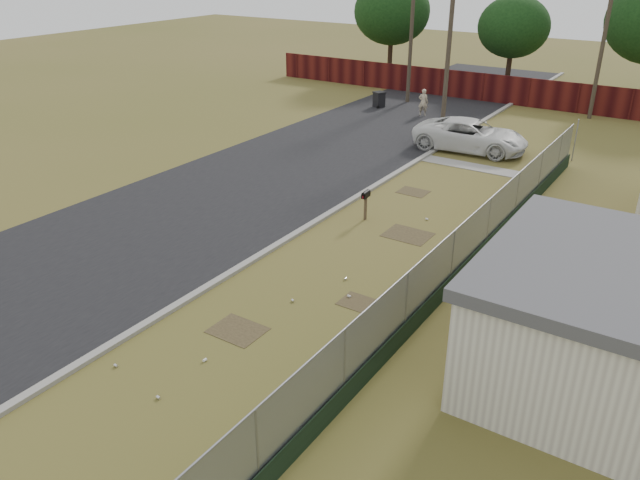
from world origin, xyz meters
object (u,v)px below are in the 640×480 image
Objects in this scene: mailbox at (366,197)px; pickup_truck at (471,135)px; pedestrian at (423,102)px; trash_bin at (379,99)px; fire_hydrant at (259,450)px.

pickup_truck is (0.04, 10.53, -0.13)m from mailbox.
pedestrian is 1.64× the size of trash_bin.
fire_hydrant is 22.81m from pickup_truck.
pickup_truck is at bearing -34.89° from trash_bin.
pedestrian is 3.29m from trash_bin.
mailbox is 18.25m from trash_bin.
mailbox is 0.21× the size of pickup_truck.
mailbox is at bearing -63.22° from trash_bin.
pickup_truck reaches higher than fire_hydrant.
fire_hydrant is at bearing -65.93° from trash_bin.
fire_hydrant is at bearing -69.84° from mailbox.
fire_hydrant is at bearing -173.95° from pickup_truck.
trash_bin is at bearing 114.07° from fire_hydrant.
pedestrian is at bearing 108.61° from fire_hydrant.
mailbox is 0.71× the size of pedestrian.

